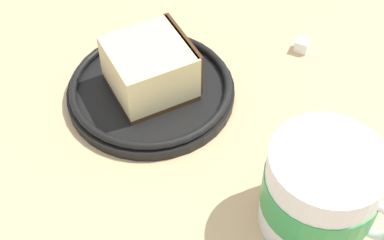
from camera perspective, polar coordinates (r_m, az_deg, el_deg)
The scene contains 5 objects.
ground_plane at distance 59.21cm, azimuth -2.68°, elevation -1.11°, with size 118.66×118.66×3.21cm, color tan.
small_plate at distance 59.89cm, azimuth -4.27°, elevation 3.18°, with size 18.18×18.18×1.97cm.
cake_slice at distance 57.82cm, azimuth -4.20°, elevation 5.40°, with size 11.74×11.73×5.73cm.
tea_mug at distance 48.24cm, azimuth 13.23°, elevation -7.12°, with size 12.12×9.95×9.17cm.
sugar_cube at distance 66.57cm, azimuth 11.32°, elevation 7.59°, with size 1.52×1.52×1.52cm, color white.
Camera 1 is at (13.98, -35.57, 43.62)cm, focal length 51.48 mm.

